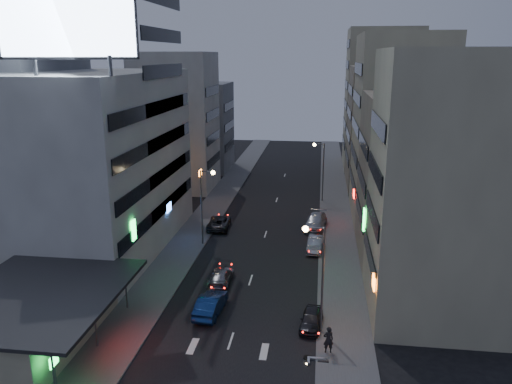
% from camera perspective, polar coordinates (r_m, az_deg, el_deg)
% --- Properties ---
extents(ground, '(180.00, 180.00, 0.00)m').
position_cam_1_polar(ground, '(33.58, -4.21, -20.20)').
color(ground, black).
rests_on(ground, ground).
extents(sidewalk_left, '(4.00, 120.00, 0.12)m').
position_cam_1_polar(sidewalk_left, '(61.52, -5.92, -3.16)').
color(sidewalk_left, '#4C4C4F').
rests_on(sidewalk_left, ground).
extents(sidewalk_right, '(4.00, 120.00, 0.12)m').
position_cam_1_polar(sidewalk_right, '(59.98, 9.16, -3.77)').
color(sidewalk_right, '#4C4C4F').
rests_on(sidewalk_right, ground).
extents(food_court, '(11.00, 13.00, 3.88)m').
position_cam_1_polar(food_court, '(39.00, -24.61, -12.86)').
color(food_court, '#B1AB8A').
rests_on(food_court, ground).
extents(white_building, '(14.00, 24.00, 18.00)m').
position_cam_1_polar(white_building, '(53.04, -18.22, 3.15)').
color(white_building, silver).
rests_on(white_building, ground).
extents(grey_tower, '(10.00, 14.00, 34.00)m').
position_cam_1_polar(grey_tower, '(59.09, -25.68, 11.45)').
color(grey_tower, gray).
rests_on(grey_tower, ground).
extents(shophouse_near, '(10.00, 11.00, 20.00)m').
position_cam_1_polar(shophouse_near, '(39.48, 20.66, 0.41)').
color(shophouse_near, '#B1AB8A').
rests_on(shophouse_near, ground).
extents(shophouse_mid, '(11.00, 12.00, 16.00)m').
position_cam_1_polar(shophouse_mid, '(50.97, 18.21, 1.52)').
color(shophouse_mid, gray).
rests_on(shophouse_mid, ground).
extents(shophouse_far, '(10.00, 14.00, 22.00)m').
position_cam_1_polar(shophouse_far, '(62.96, 15.90, 7.00)').
color(shophouse_far, '#B1AB8A').
rests_on(shophouse_far, ground).
extents(far_left_a, '(11.00, 10.00, 20.00)m').
position_cam_1_polar(far_left_a, '(75.42, -9.10, 7.92)').
color(far_left_a, silver).
rests_on(far_left_a, ground).
extents(far_left_b, '(12.00, 10.00, 15.00)m').
position_cam_1_polar(far_left_b, '(88.30, -6.96, 7.42)').
color(far_left_b, gray).
rests_on(far_left_b, ground).
extents(far_right_a, '(11.00, 12.00, 18.00)m').
position_cam_1_polar(far_right_a, '(78.02, 14.64, 7.12)').
color(far_right_a, gray).
rests_on(far_right_a, ground).
extents(far_right_b, '(12.00, 12.00, 24.00)m').
position_cam_1_polar(far_right_b, '(91.58, 14.06, 10.20)').
color(far_right_b, '#B1AB8A').
rests_on(far_right_b, ground).
extents(billboard, '(9.52, 3.75, 6.20)m').
position_cam_1_polar(billboard, '(41.29, -20.65, 17.41)').
color(billboard, '#595B60').
rests_on(billboard, white_building).
extents(street_lamp_right_near, '(1.60, 0.44, 8.02)m').
position_cam_1_polar(street_lamp_right_near, '(35.63, 7.04, -8.15)').
color(street_lamp_right_near, '#595B60').
rests_on(street_lamp_right_near, sidewalk_right).
extents(street_lamp_left, '(1.60, 0.44, 8.02)m').
position_cam_1_polar(street_lamp_left, '(52.06, -5.84, -0.49)').
color(street_lamp_left, '#595B60').
rests_on(street_lamp_left, sidewalk_left).
extents(street_lamp_right_far, '(1.60, 0.44, 8.02)m').
position_cam_1_polar(street_lamp_right_far, '(68.19, 7.39, 3.25)').
color(street_lamp_right_far, '#595B60').
rests_on(street_lamp_right_far, sidewalk_right).
extents(parked_car_right_near, '(1.88, 3.87, 1.27)m').
position_cam_1_polar(parked_car_right_near, '(38.31, 6.35, -14.25)').
color(parked_car_right_near, '#242328').
rests_on(parked_car_right_near, ground).
extents(parked_car_right_mid, '(1.70, 4.26, 1.38)m').
position_cam_1_polar(parked_car_right_mid, '(52.06, 6.75, -5.95)').
color(parked_car_right_mid, '#AFB0B7').
rests_on(parked_car_right_mid, ground).
extents(parked_car_left, '(2.67, 5.30, 1.44)m').
position_cam_1_polar(parked_car_left, '(58.36, -4.23, -3.47)').
color(parked_car_left, '#28282D').
rests_on(parked_car_left, ground).
extents(parked_car_right_far, '(2.87, 5.78, 1.61)m').
position_cam_1_polar(parked_car_right_far, '(58.53, 6.84, -3.40)').
color(parked_car_right_far, '#93969A').
rests_on(parked_car_right_far, ground).
extents(road_car_blue, '(1.98, 4.84, 1.56)m').
position_cam_1_polar(road_car_blue, '(40.00, -5.19, -12.63)').
color(road_car_blue, navy).
rests_on(road_car_blue, ground).
extents(road_car_silver, '(1.92, 4.61, 1.33)m').
position_cam_1_polar(road_car_silver, '(44.70, -4.06, -9.62)').
color(road_car_silver, gray).
rests_on(road_car_silver, ground).
extents(person, '(0.78, 0.60, 1.90)m').
position_cam_1_polar(person, '(35.25, 8.27, -16.35)').
color(person, black).
rests_on(person, sidewalk_right).
extents(scooter_blue, '(0.72, 1.72, 1.02)m').
position_cam_1_polar(scooter_blue, '(32.21, 10.39, -20.80)').
color(scooter_blue, navy).
rests_on(scooter_blue, sidewalk_right).
extents(scooter_black_b, '(0.73, 1.83, 1.10)m').
position_cam_1_polar(scooter_black_b, '(32.74, 10.79, -20.07)').
color(scooter_black_b, black).
rests_on(scooter_black_b, sidewalk_right).
extents(scooter_silver_b, '(0.73, 2.05, 1.24)m').
position_cam_1_polar(scooter_silver_b, '(34.85, 8.30, -17.40)').
color(scooter_silver_b, '#A1A2A8').
rests_on(scooter_silver_b, sidewalk_right).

